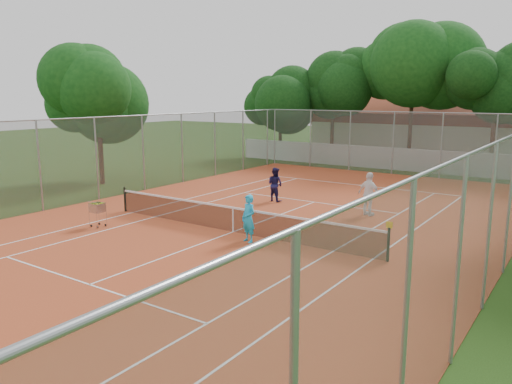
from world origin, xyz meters
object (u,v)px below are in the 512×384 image
Objects in this scene: clubhouse at (419,129)px; player_far_right at (369,194)px; player_far_left at (275,184)px; player_near at (249,218)px; tennis_net at (233,219)px; ball_hopper at (98,214)px.

clubhouse is 8.87× the size of player_far_right.
player_far_left is 4.83m from player_far_right.
player_near is 0.90× the size of player_far_right.
player_far_right is at bearing 59.46° from tennis_net.
clubhouse is 10.05× the size of player_far_left.
clubhouse is 31.54m from ball_hopper.
ball_hopper is (-2.76, -31.37, -1.67)m from clubhouse.
player_far_right is (4.83, -0.22, 0.11)m from player_far_left.
player_far_left is at bearing 13.62° from player_far_right.
player_far_left is 0.88× the size of player_far_right.
clubhouse is 24.25m from player_far_right.
player_near is 1.62× the size of ball_hopper.
player_near reaches higher than player_far_left.
tennis_net is at bearing 75.68° from player_far_right.
clubhouse is at bearing 93.95° from tennis_net.
clubhouse is 29.90m from player_near.
player_far_right is (1.94, 6.03, 0.09)m from player_near.
tennis_net is at bearing 114.94° from player_far_left.
clubhouse is 9.83× the size of player_near.
tennis_net is at bearing -86.05° from clubhouse.
player_far_right reaches higher than ball_hopper.
clubhouse is 15.94× the size of ball_hopper.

